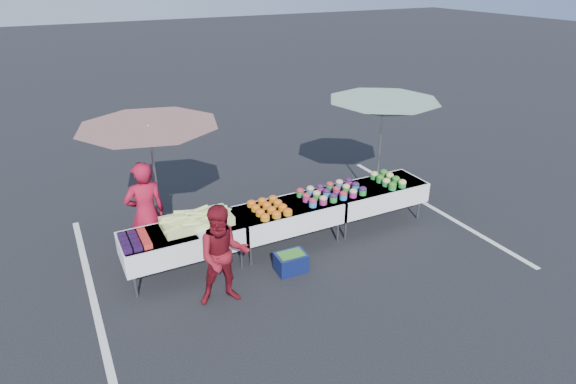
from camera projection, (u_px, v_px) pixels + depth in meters
name	position (u px, v px, depth m)	size (l,w,h in m)	color
ground	(288.00, 244.00, 8.32)	(80.00, 80.00, 0.00)	black
stripe_left	(93.00, 297.00, 7.00)	(0.10, 5.00, 0.00)	silver
stripe_right	(430.00, 206.00, 9.64)	(0.10, 5.00, 0.00)	silver
table_left	(183.00, 240.00, 7.33)	(1.86, 0.81, 0.75)	white
table_center	(288.00, 214.00, 8.07)	(1.86, 0.81, 0.75)	white
table_right	(375.00, 194.00, 8.82)	(1.86, 0.81, 0.75)	white
berry_punnets	(135.00, 241.00, 6.90)	(0.40, 0.54, 0.08)	black
corn_pile	(197.00, 220.00, 7.36)	(1.16, 0.57, 0.26)	#B5D26B
plastic_bags	(207.00, 233.00, 7.13)	(0.30, 0.25, 0.05)	white
carrot_bowls	(269.00, 208.00, 7.83)	(0.55, 0.69, 0.11)	#C67E16
potato_cups	(332.00, 191.00, 8.32)	(1.14, 0.58, 0.16)	blue
bean_baskets	(388.00, 179.00, 8.82)	(0.36, 0.68, 0.15)	#228932
vendor	(146.00, 213.00, 7.52)	(0.63, 0.41, 1.72)	maroon
customer	(223.00, 256.00, 6.61)	(0.73, 0.57, 1.50)	maroon
umbrella_left	(150.00, 137.00, 7.30)	(2.46, 2.46, 2.22)	black
umbrella_right	(383.00, 109.00, 8.95)	(2.42, 2.42, 2.15)	black
storage_bin	(291.00, 262.00, 7.53)	(0.49, 0.37, 0.31)	#0D1643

